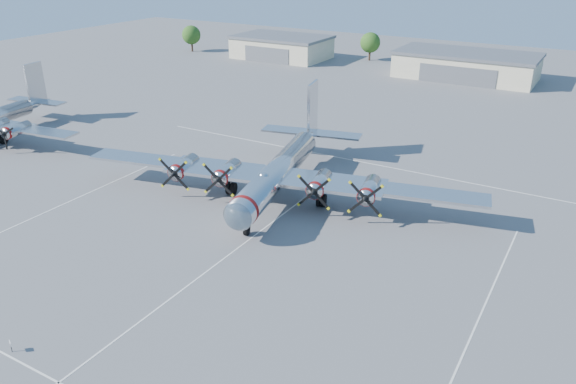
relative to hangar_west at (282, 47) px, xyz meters
The scene contains 8 objects.
ground 93.54m from the hangar_west, 61.23° to the right, with size 260.00×260.00×0.00m, color #58585B.
parking_lines 95.08m from the hangar_west, 61.74° to the right, with size 60.00×50.08×0.01m.
hangar_west is the anchor object (origin of this frame).
hangar_center 45.00m from the hangar_west, ahead, with size 28.60×14.60×5.40m.
tree_far_west 25.36m from the hangar_west, behind, with size 4.80×4.80×6.64m.
tree_west 21.61m from the hangar_west, 21.89° to the left, with size 4.80×4.80×6.64m.
main_bomber_b29 82.41m from the hangar_west, 59.31° to the right, with size 44.70×30.58×9.89m, color silver, non-canonical shape.
info_placard 110.92m from the hangar_west, 69.02° to the right, with size 0.44×0.23×0.90m.
Camera 1 is at (27.03, -38.89, 26.07)m, focal length 35.00 mm.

